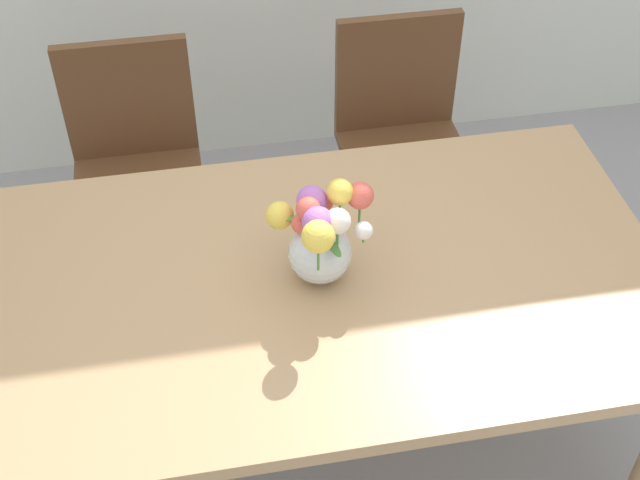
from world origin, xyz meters
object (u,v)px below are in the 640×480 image
at_px(dining_table, 316,299).
at_px(flower_vase, 320,236).
at_px(chair_right, 402,131).
at_px(chair_left, 136,161).

xyz_separation_m(dining_table, flower_vase, (0.01, 0.00, 0.21)).
relative_size(chair_right, flower_vase, 3.27).
bearing_deg(flower_vase, dining_table, -164.02).
relative_size(dining_table, chair_left, 1.97).
bearing_deg(flower_vase, chair_left, 118.85).
bearing_deg(chair_right, chair_left, 0.00).
distance_m(chair_right, flower_vase, 1.01).
bearing_deg(flower_vase, chair_right, 62.46).
bearing_deg(dining_table, chair_right, 61.90).
relative_size(dining_table, chair_right, 1.97).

